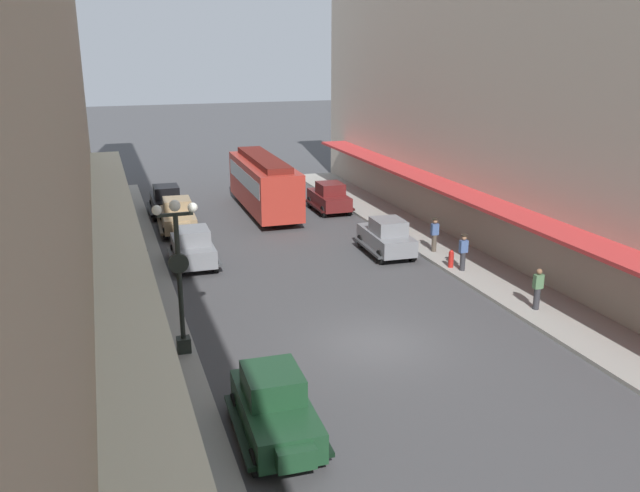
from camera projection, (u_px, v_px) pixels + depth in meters
The scene contains 18 objects.
ground_plane at pixel (375, 343), 22.90m from camera, with size 200.00×200.00×0.00m, color #424244.
sidewalk_left at pixel (154, 374), 20.59m from camera, with size 3.00×60.00×0.15m, color #99968E.
sidewalk_right at pixel (556, 314), 25.17m from camera, with size 3.00×60.00×0.15m, color #99968E.
building_row_left at pixel (12, 16), 16.68m from camera, with size 4.30×60.00×21.23m.
parked_car_0 at pixel (275, 406), 17.14m from camera, with size 2.25×4.30×1.84m.
parked_car_1 at pixel (193, 246), 30.76m from camera, with size 2.20×4.28×1.84m.
parked_car_2 at pixel (386, 236), 32.36m from camera, with size 2.29×4.31×1.84m.
parked_car_3 at pixel (329, 196), 40.80m from camera, with size 2.19×4.28×1.84m.
parked_car_4 at pixel (178, 215), 36.27m from camera, with size 2.28×4.31×1.84m.
parked_car_5 at pixel (166, 200), 39.94m from camera, with size 2.18×4.27×1.84m.
streetcar at pixel (264, 182), 40.35m from camera, with size 2.69×9.64×3.46m.
lamp_post_with_clock at pixel (179, 271), 21.13m from camera, with size 1.42×0.44×5.16m.
fire_hydrant at pixel (451, 259), 30.17m from camera, with size 0.24×0.24×0.82m.
pedestrian_0 at pixel (463, 252), 29.62m from camera, with size 0.36×0.28×1.67m.
pedestrian_1 at pixel (538, 289), 25.24m from camera, with size 0.36×0.24×1.64m.
pedestrian_2 at pixel (143, 288), 25.32m from camera, with size 0.36×0.24×1.64m.
pedestrian_3 at pixel (146, 269), 27.39m from camera, with size 0.36×0.28×1.67m.
pedestrian_4 at pixel (435, 235), 32.36m from camera, with size 0.36×0.28×1.67m.
Camera 1 is at (-8.50, -19.21, 9.91)m, focal length 37.09 mm.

